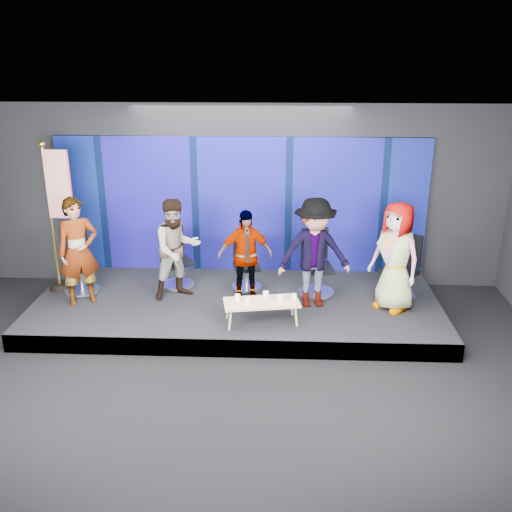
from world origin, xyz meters
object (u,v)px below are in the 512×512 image
at_px(chair_d, 316,273).
at_px(chair_c, 246,271).
at_px(chair_e, 400,277).
at_px(mug_b, 248,301).
at_px(chair_b, 177,267).
at_px(chair_a, 80,271).
at_px(panelist_d, 314,253).
at_px(panelist_e, 396,257).
at_px(mug_e, 294,296).
at_px(flag_stand, 58,214).
at_px(mug_a, 238,298).
at_px(mug_c, 266,295).
at_px(panelist_b, 177,249).
at_px(panelist_c, 245,256).
at_px(coffee_table, 262,303).
at_px(panelist_a, 78,252).
at_px(mug_d, 280,298).

bearing_deg(chair_d, chair_c, 162.37).
relative_size(chair_c, chair_e, 0.87).
bearing_deg(mug_b, chair_b, 132.01).
distance_m(chair_a, panelist_d, 4.20).
bearing_deg(panelist_e, mug_e, -116.35).
bearing_deg(flag_stand, chair_c, 9.81).
xyz_separation_m(panelist_e, mug_a, (-2.55, -0.61, -0.50)).
xyz_separation_m(chair_e, mug_a, (-2.76, -1.07, 0.04)).
xyz_separation_m(chair_e, mug_c, (-2.32, -0.94, 0.04)).
height_order(panelist_b, chair_c, panelist_b).
xyz_separation_m(panelist_d, mug_a, (-1.23, -0.69, -0.52)).
height_order(chair_e, mug_a, chair_e).
bearing_deg(mug_c, chair_d, 50.90).
xyz_separation_m(panelist_c, flag_stand, (-3.27, 0.25, 0.62)).
distance_m(panelist_d, mug_b, 1.43).
height_order(chair_d, mug_b, chair_d).
xyz_separation_m(panelist_d, coffee_table, (-0.85, -0.70, -0.60)).
relative_size(panelist_a, mug_d, 17.89).
height_order(panelist_a, mug_c, panelist_a).
distance_m(mug_d, mug_e, 0.24).
height_order(chair_b, chair_c, chair_b).
xyz_separation_m(chair_c, mug_c, (0.39, -1.25, 0.09)).
distance_m(panelist_d, mug_a, 1.50).
bearing_deg(coffee_table, panelist_a, 168.26).
relative_size(coffee_table, mug_a, 12.19).
bearing_deg(panelist_a, mug_b, -44.99).
bearing_deg(panelist_d, panelist_e, -12.25).
height_order(chair_a, chair_d, chair_d).
distance_m(chair_c, mug_d, 1.50).
relative_size(panelist_d, coffee_table, 1.49).
bearing_deg(chair_d, mug_d, -127.11).
relative_size(chair_c, flag_stand, 0.37).
height_order(chair_a, flag_stand, flag_stand).
height_order(chair_d, panelist_d, panelist_d).
bearing_deg(chair_a, mug_e, -45.06).
height_order(chair_b, mug_c, chair_b).
relative_size(chair_c, mug_e, 11.44).
relative_size(mug_d, mug_e, 1.19).
bearing_deg(mug_e, chair_a, 165.49).
bearing_deg(chair_a, chair_b, -19.32).
bearing_deg(flag_stand, panelist_a, -40.62).
distance_m(panelist_a, chair_e, 5.53).
height_order(chair_b, flag_stand, flag_stand).
distance_m(chair_c, flag_stand, 3.44).
height_order(chair_d, flag_stand, flag_stand).
distance_m(mug_b, flag_stand, 3.73).
height_order(coffee_table, mug_b, mug_b).
height_order(chair_e, mug_d, chair_e).
bearing_deg(mug_d, chair_b, 143.30).
height_order(panelist_b, mug_a, panelist_b).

